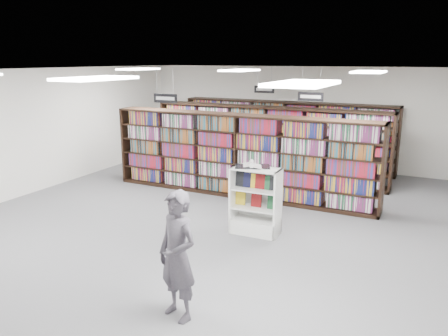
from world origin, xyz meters
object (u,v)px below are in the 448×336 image
at_px(bookshelf_row_near, 239,156).
at_px(endcap_display, 256,211).
at_px(shopper, 177,256).
at_px(open_book, 252,165).

relative_size(bookshelf_row_near, endcap_display, 5.16).
bearing_deg(endcap_display, bookshelf_row_near, 120.36).
bearing_deg(endcap_display, shopper, -88.53).
height_order(bookshelf_row_near, shopper, bookshelf_row_near).
bearing_deg(bookshelf_row_near, shopper, -74.35).
xyz_separation_m(endcap_display, open_book, (-0.11, 0.04, 0.92)).
bearing_deg(shopper, bookshelf_row_near, 124.62).
xyz_separation_m(open_book, shopper, (0.29, -3.26, -0.49)).
relative_size(open_book, shopper, 0.44).
xyz_separation_m(bookshelf_row_near, shopper, (1.50, -5.35, -0.16)).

